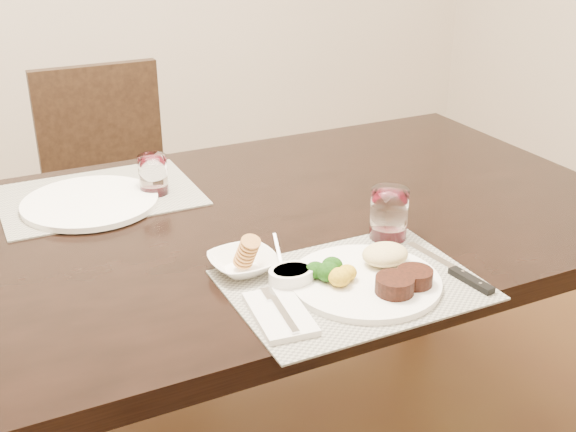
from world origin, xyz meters
name	(u,v)px	position (x,y,z in m)	size (l,w,h in m)	color
dining_table	(205,260)	(0.00, 0.00, 0.67)	(2.00, 1.00, 0.75)	black
chair_far	(113,188)	(0.00, 0.93, 0.50)	(0.42, 0.42, 0.90)	black
placemat_near	(353,285)	(0.16, -0.36, 0.75)	(0.46, 0.34, 0.00)	gray
placemat_far	(99,196)	(-0.17, 0.28, 0.75)	(0.46, 0.34, 0.00)	gray
dinner_plate	(372,276)	(0.20, -0.38, 0.77)	(0.28, 0.28, 0.05)	white
napkin_fork	(280,313)	(-0.01, -0.41, 0.76)	(0.11, 0.17, 0.02)	silver
steak_knife	(461,274)	(0.36, -0.43, 0.76)	(0.03, 0.24, 0.01)	white
cracker_bowl	(243,262)	(0.00, -0.22, 0.77)	(0.13, 0.13, 0.06)	white
sauce_ramekin	(291,276)	(0.06, -0.32, 0.77)	(0.09, 0.13, 0.07)	white
wine_glass_near	(389,216)	(0.33, -0.22, 0.80)	(0.08, 0.08, 0.11)	white
far_plate	(90,202)	(-0.20, 0.23, 0.76)	(0.31, 0.31, 0.01)	white
wine_glass_far	(153,177)	(-0.04, 0.23, 0.80)	(0.07, 0.07, 0.10)	white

